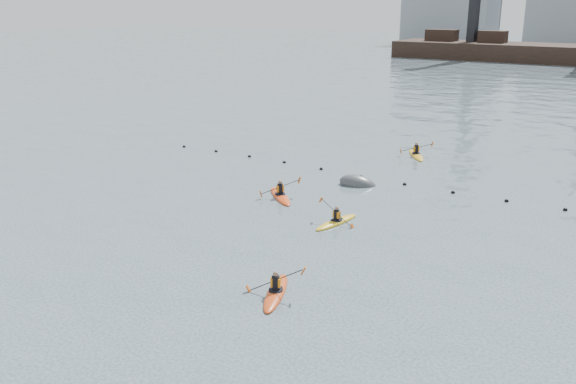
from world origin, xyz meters
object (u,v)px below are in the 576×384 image
object	(u,v)px
kayaker_2	(280,195)
kayaker_5	(416,154)
kayaker_0	(276,291)
kayaker_3	(336,221)
mooring_buoy	(358,185)

from	to	relation	value
kayaker_2	kayaker_5	world-z (taller)	kayaker_2
kayaker_0	kayaker_2	world-z (taller)	kayaker_0
kayaker_2	kayaker_3	distance (m)	5.12
kayaker_5	kayaker_2	bearing A→B (deg)	-136.06
mooring_buoy	kayaker_5	bearing A→B (deg)	88.54
kayaker_2	kayaker_5	size ratio (longest dim) A/B	0.94
kayaker_0	mooring_buoy	world-z (taller)	kayaker_0
kayaker_0	kayaker_2	distance (m)	11.96
kayaker_5	kayaker_3	bearing A→B (deg)	-117.10
kayaker_0	kayaker_3	distance (m)	8.23
kayaker_5	mooring_buoy	xyz separation A→B (m)	(-0.22, -8.75, -0.11)
kayaker_0	kayaker_5	size ratio (longest dim) A/B	1.00
kayaker_5	mooring_buoy	bearing A→B (deg)	-125.62
kayaker_2	kayaker_3	size ratio (longest dim) A/B	0.97
kayaker_5	mooring_buoy	world-z (taller)	kayaker_5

